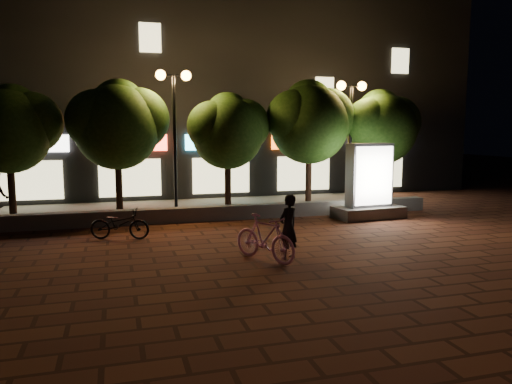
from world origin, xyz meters
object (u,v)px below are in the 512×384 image
object	(u,v)px
tree_right	(310,119)
ad_kiosk	(369,188)
street_lamp_right	(351,111)
tree_far_right	(382,125)
rider	(288,227)
scooter_parked	(120,224)
tree_left	(118,122)
street_lamp_left	(174,105)
tree_far_left	(10,126)
scooter_pink	(265,238)
tree_mid	(228,128)

from	to	relation	value
tree_right	ad_kiosk	bearing A→B (deg)	-63.44
tree_right	street_lamp_right	distance (m)	1.70
tree_far_right	rider	distance (m)	10.00
tree_far_right	scooter_parked	bearing A→B (deg)	-161.03
tree_left	street_lamp_left	bearing A→B (deg)	-7.70
tree_far_left	tree_right	world-z (taller)	tree_right
tree_far_right	street_lamp_left	size ratio (longest dim) A/B	0.92
tree_left	tree_far_right	distance (m)	10.50
ad_kiosk	tree_right	bearing A→B (deg)	116.56
tree_left	scooter_parked	xyz separation A→B (m)	(-0.10, -3.64, -3.00)
tree_far_left	tree_right	distance (m)	10.81
street_lamp_left	scooter_pink	world-z (taller)	street_lamp_left
tree_right	street_lamp_right	world-z (taller)	tree_right
street_lamp_right	scooter_pink	xyz separation A→B (m)	(-5.69, -6.80, -3.33)
scooter_parked	rider	bearing A→B (deg)	-113.59
tree_far_left	scooter_pink	size ratio (longest dim) A/B	2.46
tree_left	tree_mid	world-z (taller)	tree_left
tree_mid	rider	distance (m)	7.44
street_lamp_left	tree_mid	bearing A→B (deg)	7.31
tree_right	scooter_parked	distance (m)	8.82
street_lamp_right	scooter_parked	distance (m)	10.25
tree_mid	street_lamp_left	distance (m)	2.22
street_lamp_left	tree_far_right	bearing A→B (deg)	1.76
street_lamp_left	street_lamp_right	distance (m)	7.00
rider	scooter_parked	world-z (taller)	rider
tree_far_left	tree_left	bearing A→B (deg)	0.00
ad_kiosk	tree_left	bearing A→B (deg)	163.52
tree_far_right	scooter_parked	xyz separation A→B (m)	(-10.60, -3.64, -2.92)
street_lamp_right	tree_mid	bearing A→B (deg)	176.96
scooter_pink	scooter_parked	xyz separation A→B (m)	(-3.35, 3.42, -0.12)
tree_far_right	street_lamp_left	distance (m)	8.58
tree_far_left	rider	world-z (taller)	tree_far_left
street_lamp_right	scooter_pink	bearing A→B (deg)	-129.90
tree_far_left	street_lamp_right	xyz separation A→B (m)	(12.45, -0.26, 0.60)
tree_right	rider	distance (m)	8.30
street_lamp_left	scooter_pink	size ratio (longest dim) A/B	2.76
ad_kiosk	rider	size ratio (longest dim) A/B	1.68
tree_far_right	tree_right	bearing A→B (deg)	180.00
tree_far_left	scooter_pink	bearing A→B (deg)	-46.27
tree_mid	tree_far_right	distance (m)	6.50
ad_kiosk	rider	xyz separation A→B (m)	(-4.70, -4.50, -0.28)
tree_far_left	scooter_pink	xyz separation A→B (m)	(6.76, -7.07, -2.73)
tree_right	street_lamp_left	world-z (taller)	street_lamp_left
rider	tree_mid	bearing A→B (deg)	-120.85
tree_right	tree_far_right	bearing A→B (deg)	-0.00
tree_right	tree_left	bearing A→B (deg)	-180.00
scooter_pink	tree_left	bearing A→B (deg)	84.20
scooter_parked	scooter_pink	bearing A→B (deg)	-118.62
street_lamp_left	ad_kiosk	size ratio (longest dim) A/B	1.93
tree_far_right	rider	world-z (taller)	tree_far_right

